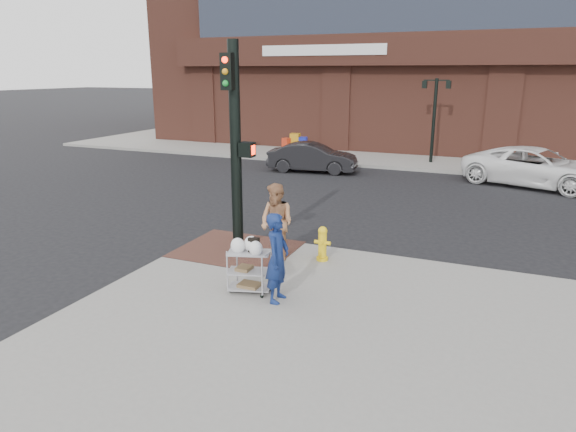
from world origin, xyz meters
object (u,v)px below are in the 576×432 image
at_px(fire_hydrant, 322,243).
at_px(woman_blue, 277,258).
at_px(sedan_dark, 312,157).
at_px(minivan_white, 537,167).
at_px(traffic_signal_pole, 236,143).
at_px(utility_cart, 249,267).
at_px(pedestrian_tan, 277,222).
at_px(lamp_post, 434,111).

bearing_deg(fire_hydrant, woman_blue, -91.45).
bearing_deg(sedan_dark, minivan_white, -94.13).
xyz_separation_m(traffic_signal_pole, fire_hydrant, (2.10, 0.24, -2.26)).
relative_size(traffic_signal_pole, sedan_dark, 1.24).
distance_m(minivan_white, fire_hydrant, 12.66).
relative_size(sedan_dark, utility_cart, 3.50).
xyz_separation_m(pedestrian_tan, fire_hydrant, (1.02, 0.34, -0.49)).
xyz_separation_m(lamp_post, fire_hydrant, (-0.37, -14.99, -2.04)).
height_order(lamp_post, minivan_white, lamp_post).
bearing_deg(utility_cart, woman_blue, -12.30).
bearing_deg(lamp_post, pedestrian_tan, -95.21).
relative_size(woman_blue, pedestrian_tan, 0.97).
bearing_deg(fire_hydrant, lamp_post, 88.57).
bearing_deg(fire_hydrant, sedan_dark, 111.62).
height_order(sedan_dark, minivan_white, minivan_white).
bearing_deg(woman_blue, pedestrian_tan, 20.89).
height_order(traffic_signal_pole, fire_hydrant, traffic_signal_pole).
bearing_deg(sedan_dark, pedestrian_tan, -171.49).
bearing_deg(pedestrian_tan, minivan_white, 80.92).
distance_m(minivan_white, utility_cart, 15.05).
bearing_deg(minivan_white, traffic_signal_pole, 168.08).
bearing_deg(pedestrian_tan, fire_hydrant, 35.52).
distance_m(woman_blue, utility_cart, 0.79).
distance_m(woman_blue, sedan_dark, 14.15).
height_order(lamp_post, fire_hydrant, lamp_post).
relative_size(lamp_post, minivan_white, 0.72).
xyz_separation_m(lamp_post, pedestrian_tan, (-1.40, -15.32, -1.56)).
bearing_deg(sedan_dark, fire_hydrant, -166.29).
relative_size(pedestrian_tan, sedan_dark, 0.45).
xyz_separation_m(woman_blue, pedestrian_tan, (-0.96, 2.09, 0.03)).
bearing_deg(pedestrian_tan, sedan_dark, 123.72).
bearing_deg(utility_cart, lamp_post, 86.27).
height_order(minivan_white, fire_hydrant, minivan_white).
height_order(woman_blue, sedan_dark, woman_blue).
bearing_deg(minivan_white, utility_cart, 176.48).
relative_size(utility_cart, fire_hydrant, 1.39).
bearing_deg(woman_blue, traffic_signal_pole, 39.23).
height_order(traffic_signal_pole, sedan_dark, traffic_signal_pole).
distance_m(traffic_signal_pole, utility_cart, 3.26).
relative_size(woman_blue, fire_hydrant, 2.12).
bearing_deg(utility_cart, fire_hydrant, 71.72).
relative_size(woman_blue, minivan_white, 0.32).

